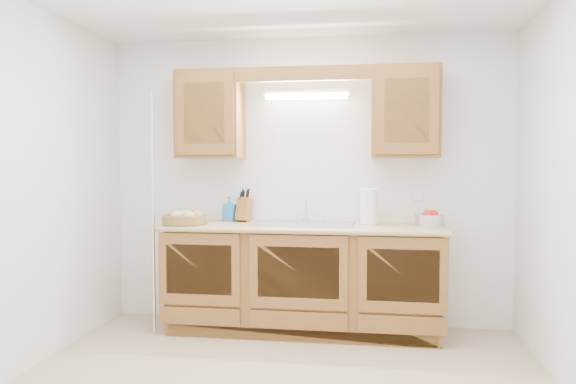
% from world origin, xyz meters
% --- Properties ---
extents(room, '(3.52, 3.50, 2.50)m').
position_xyz_m(room, '(0.00, 0.00, 1.25)').
color(room, '#C9B491').
rests_on(room, ground).
extents(base_cabinets, '(2.20, 0.60, 0.86)m').
position_xyz_m(base_cabinets, '(0.00, 1.20, 0.44)').
color(base_cabinets, brown).
rests_on(base_cabinets, ground).
extents(countertop, '(2.30, 0.63, 0.04)m').
position_xyz_m(countertop, '(0.00, 1.19, 0.88)').
color(countertop, tan).
rests_on(countertop, base_cabinets).
extents(upper_cabinet_left, '(0.55, 0.33, 0.75)m').
position_xyz_m(upper_cabinet_left, '(-0.83, 1.33, 1.83)').
color(upper_cabinet_left, brown).
rests_on(upper_cabinet_left, room).
extents(upper_cabinet_right, '(0.55, 0.33, 0.75)m').
position_xyz_m(upper_cabinet_right, '(0.83, 1.33, 1.83)').
color(upper_cabinet_right, brown).
rests_on(upper_cabinet_right, room).
extents(valance, '(2.20, 0.05, 0.12)m').
position_xyz_m(valance, '(0.00, 1.19, 2.14)').
color(valance, brown).
rests_on(valance, room).
extents(fluorescent_fixture, '(0.76, 0.08, 0.08)m').
position_xyz_m(fluorescent_fixture, '(0.00, 1.42, 2.00)').
color(fluorescent_fixture, white).
rests_on(fluorescent_fixture, room).
extents(sink, '(0.84, 0.46, 0.36)m').
position_xyz_m(sink, '(0.00, 1.21, 0.83)').
color(sink, '#9E9EA3').
rests_on(sink, countertop).
extents(wire_shelf_pole, '(0.03, 0.03, 2.00)m').
position_xyz_m(wire_shelf_pole, '(-1.20, 0.94, 1.00)').
color(wire_shelf_pole, silver).
rests_on(wire_shelf_pole, ground).
extents(outlet_plate, '(0.08, 0.01, 0.12)m').
position_xyz_m(outlet_plate, '(0.95, 1.49, 1.15)').
color(outlet_plate, white).
rests_on(outlet_plate, room).
extents(fruit_basket, '(0.45, 0.45, 0.12)m').
position_xyz_m(fruit_basket, '(-0.98, 1.07, 0.95)').
color(fruit_basket, olive).
rests_on(fruit_basket, countertop).
extents(knife_block, '(0.14, 0.19, 0.30)m').
position_xyz_m(knife_block, '(-0.54, 1.37, 1.01)').
color(knife_block, brown).
rests_on(knife_block, countertop).
extents(orange_canister, '(0.09, 0.09, 0.25)m').
position_xyz_m(orange_canister, '(0.54, 1.34, 1.03)').
color(orange_canister, orange).
rests_on(orange_canister, countertop).
extents(soap_bottle, '(0.12, 0.12, 0.22)m').
position_xyz_m(soap_bottle, '(-0.67, 1.36, 1.01)').
color(soap_bottle, '#2576BD').
rests_on(soap_bottle, countertop).
extents(sponge, '(0.10, 0.07, 0.02)m').
position_xyz_m(sponge, '(0.54, 1.43, 0.91)').
color(sponge, '#CC333F').
rests_on(sponge, countertop).
extents(paper_towel, '(0.17, 0.17, 0.35)m').
position_xyz_m(paper_towel, '(0.54, 1.25, 1.05)').
color(paper_towel, silver).
rests_on(paper_towel, countertop).
extents(apple_bowl, '(0.32, 0.32, 0.13)m').
position_xyz_m(apple_bowl, '(1.03, 1.27, 0.96)').
color(apple_bowl, silver).
rests_on(apple_bowl, countertop).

